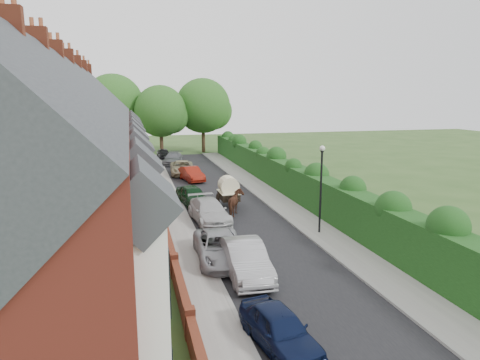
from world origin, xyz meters
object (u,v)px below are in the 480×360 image
Objects in this scene: car_silver_b at (220,247)px; car_black at (164,154)px; horse_cart at (229,190)px; car_red at (191,174)px; car_beige at (182,168)px; car_grey at (173,159)px; lamppost at (321,178)px; car_navy at (280,329)px; car_white at (209,211)px; car_green at (192,195)px; car_silver_a at (245,259)px; horse at (236,203)px.

car_silver_b is 35.48m from car_black.
horse_cart is at bearing -87.44° from car_black.
car_red is at bearing -88.14° from car_black.
car_beige is at bearing 85.30° from car_red.
horse_cart reaches higher than car_grey.
car_red is (-5.00, 17.53, -2.63)m from lamppost.
lamppost is 1.09× the size of car_grey.
car_navy is 14.09m from car_white.
car_silver_b is at bearing -105.72° from car_red.
car_navy is 0.92× the size of car_red.
car_green is at bearing 125.63° from lamppost.
car_silver_a reaches higher than car_silver_b.
car_silver_a is 1.14× the size of car_green.
car_beige reaches higher than car_black.
car_silver_b is at bearing 83.12° from car_navy.
car_silver_a is at bearing 100.39° from horse.
lamppost is at bearing -38.33° from car_white.
car_navy is 31.21m from car_beige.
car_white is 23.98m from car_grey.
horse is at bearing -66.17° from car_green.
car_black is at bearing 81.01° from car_navy.
horse_cart reaches higher than car_silver_b.
car_silver_b is 1.00× the size of car_white.
horse is at bearing -80.00° from car_beige.
car_silver_b is 23.62m from car_beige.
horse_cart reaches higher than car_beige.
car_grey is at bearing 85.52° from car_white.
car_beige is at bearing 96.97° from horse_cart.
car_navy is 1.20× the size of horse_cart.
horse_cart is (-3.75, 7.23, -2.00)m from lamppost.
car_red is at bearing 105.92° from lamppost.
horse is (1.68, -15.93, 0.15)m from car_beige.
car_red reaches higher than car_black.
car_green is 19.27m from car_grey.
horse_cart is (2.31, 17.43, 0.66)m from car_navy.
lamppost reaches higher than car_silver_b.
car_navy is 43.08m from car_black.
car_navy is 0.80× the size of car_silver_a.
horse reaches higher than car_navy.
car_navy is 0.76× the size of car_white.
horse reaches higher than car_beige.
car_green is at bearing -76.42° from car_grey.
car_white is 4.73m from car_green.
car_grey is (-0.02, 32.47, -0.09)m from car_silver_a.
horse_cart is at bearing 117.38° from lamppost.
car_silver_a is at bearing -75.03° from car_grey.
car_silver_b is 6.52m from car_white.
car_white reaches higher than car_silver_b.
horse_cart reaches higher than car_white.
car_beige is at bearing -62.24° from horse.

